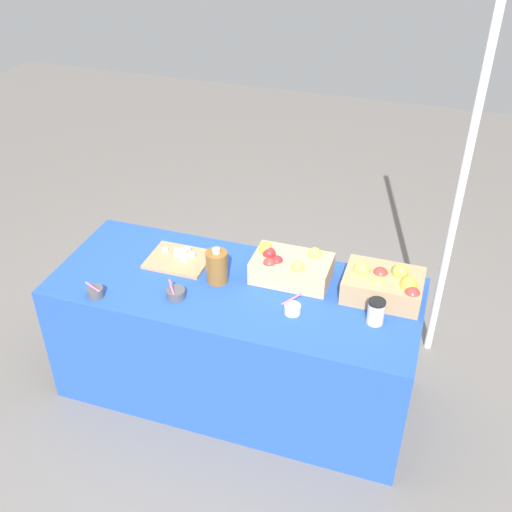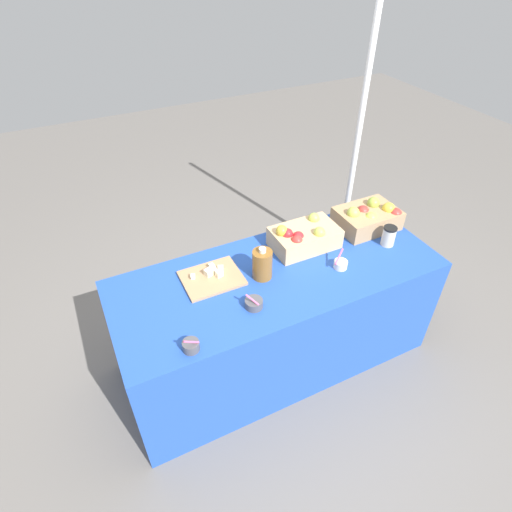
{
  "view_description": "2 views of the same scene",
  "coord_description": "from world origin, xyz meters",
  "views": [
    {
      "loc": [
        0.89,
        -2.34,
        2.63
      ],
      "look_at": [
        0.1,
        0.05,
        0.91
      ],
      "focal_mm": 42.88,
      "sensor_mm": 36.0,
      "label": 1
    },
    {
      "loc": [
        -0.9,
        -1.55,
        2.3
      ],
      "look_at": [
        -0.16,
        -0.03,
        0.94
      ],
      "focal_mm": 29.31,
      "sensor_mm": 36.0,
      "label": 2
    }
  ],
  "objects": [
    {
      "name": "sample_bowl_near",
      "position": [
        0.34,
        -0.12,
        0.76
      ],
      "size": [
        0.09,
        0.09,
        0.1
      ],
      "color": "silver",
      "rests_on": "table"
    },
    {
      "name": "coffee_cup",
      "position": [
        0.73,
        -0.06,
        0.8
      ],
      "size": [
        0.08,
        0.08,
        0.13
      ],
      "color": "beige",
      "rests_on": "table"
    },
    {
      "name": "tent_pole",
      "position": [
        1.02,
        0.7,
        1.04
      ],
      "size": [
        0.04,
        0.04,
        2.08
      ],
      "primitive_type": "cylinder",
      "color": "white",
      "rests_on": "ground_plane"
    },
    {
      "name": "sample_bowl_far",
      "position": [
        -0.62,
        -0.3,
        0.77
      ],
      "size": [
        0.08,
        0.08,
        0.1
      ],
      "color": "#4C4C51",
      "rests_on": "table"
    },
    {
      "name": "cutting_board_front",
      "position": [
        -0.36,
        0.12,
        0.75
      ],
      "size": [
        0.33,
        0.26,
        0.06
      ],
      "color": "tan",
      "rests_on": "table"
    },
    {
      "name": "apple_crate_left",
      "position": [
        0.74,
        0.15,
        0.81
      ],
      "size": [
        0.38,
        0.28,
        0.18
      ],
      "color": "tan",
      "rests_on": "table"
    },
    {
      "name": "table",
      "position": [
        0.0,
        0.0,
        0.37
      ],
      "size": [
        1.9,
        0.76,
        0.74
      ],
      "primitive_type": "cube",
      "color": "#234CAD",
      "rests_on": "ground_plane"
    },
    {
      "name": "apple_crate_middle",
      "position": [
        0.25,
        0.15,
        0.81
      ],
      "size": [
        0.4,
        0.25,
        0.18
      ],
      "color": "tan",
      "rests_on": "table"
    },
    {
      "name": "sample_bowl_mid",
      "position": [
        -0.24,
        -0.18,
        0.76
      ],
      "size": [
        0.09,
        0.09,
        0.09
      ],
      "color": "#4C4C51",
      "rests_on": "table"
    },
    {
      "name": "cider_jug",
      "position": [
        -0.1,
        0.01,
        0.83
      ],
      "size": [
        0.11,
        0.11,
        0.2
      ],
      "color": "brown",
      "rests_on": "table"
    },
    {
      "name": "ground_plane",
      "position": [
        0.0,
        0.0,
        0.0
      ],
      "size": [
        10.0,
        10.0,
        0.0
      ],
      "primitive_type": "plane",
      "color": "slate"
    }
  ]
}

